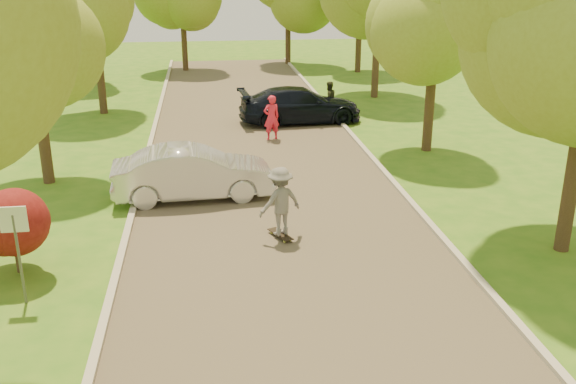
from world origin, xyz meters
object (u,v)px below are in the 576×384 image
silver_sedan (193,173)px  person_striped (271,118)px  longboard (280,234)px  person_olive (329,99)px  skateboarder (280,201)px  street_sign (16,235)px  dark_sedan (300,105)px

silver_sedan → person_striped: person_striped is taller
silver_sedan → person_striped: 7.04m
longboard → person_olive: person_olive is taller
skateboarder → person_olive: (3.87, 13.51, -0.23)m
street_sign → silver_sedan: size_ratio=0.45×
longboard → person_olive: bearing=-130.1°
longboard → person_olive: 14.07m
person_striped → skateboarder: bearing=70.8°
longboard → person_striped: size_ratio=0.53×
dark_sedan → street_sign: bearing=147.2°
street_sign → person_olive: 18.78m
person_striped → person_olive: (3.06, 3.83, -0.11)m
silver_sedan → skateboarder: bearing=-149.6°
street_sign → person_olive: street_sign is taller
street_sign → skateboarder: (5.73, 2.61, -0.54)m
dark_sedan → longboard: size_ratio=5.67×
dark_sedan → person_striped: person_striped is taller
street_sign → person_striped: bearing=62.0°
street_sign → person_striped: size_ratio=1.21×
longboard → skateboarder: skateboarder is taller
street_sign → person_striped: (6.54, 12.29, -0.66)m
person_striped → longboard: bearing=70.8°
street_sign → longboard: street_sign is taller
longboard → person_olive: (3.87, 13.51, 0.69)m
silver_sedan → skateboarder: (2.23, -3.32, 0.23)m
longboard → skateboarder: 0.92m
skateboarder → person_olive: 14.05m
longboard → skateboarder: bearing=66.8°
dark_sedan → skateboarder: skateboarder is taller
dark_sedan → silver_sedan: bearing=148.7°
dark_sedan → skateboarder: (-2.37, -12.39, 0.24)m
person_striped → person_olive: bearing=-143.1°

